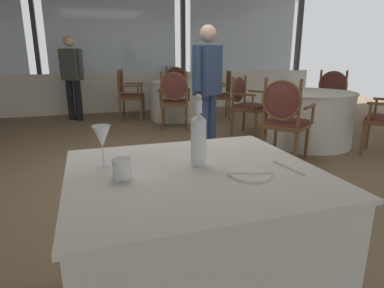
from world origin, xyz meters
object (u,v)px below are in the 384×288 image
object	(u,v)px
diner_person_0	(207,85)
diner_person_1	(72,74)
dining_chair_0_1	(127,91)
dining_chair_0_0	(176,86)
dining_chair_1_1	(284,115)
water_tumbler	(122,169)
dining_chair_0_2	(174,97)
dining_chair_1_3	(330,97)
dining_chair_0_3	(223,91)
dining_chair_1_0	(245,101)
wine_glass	(102,137)
water_bottle	(198,137)
side_plate	(250,175)

from	to	relation	value
diner_person_0	diner_person_1	size ratio (longest dim) A/B	1.00
dining_chair_0_1	diner_person_0	xyz separation A→B (m)	(0.66, -2.69, 0.33)
dining_chair_0_0	dining_chair_1_1	xyz separation A→B (m)	(0.25, -3.88, 0.00)
dining_chair_1_1	water_tumbler	bearing A→B (deg)	-173.25
dining_chair_0_2	dining_chair_1_3	distance (m)	2.57
water_tumbler	dining_chair_0_1	xyz separation A→B (m)	(0.63, 5.13, -0.23)
dining_chair_0_1	dining_chair_0_2	world-z (taller)	dining_chair_0_2
dining_chair_0_3	dining_chair_1_3	xyz separation A→B (m)	(1.26, -1.52, 0.02)
dining_chair_0_2	dining_chair_1_0	distance (m)	1.18
dining_chair_1_0	diner_person_0	bearing A→B (deg)	-84.09
dining_chair_1_0	wine_glass	bearing A→B (deg)	-72.52
dining_chair_0_3	dining_chair_1_3	size ratio (longest dim) A/B	0.95
dining_chair_0_1	dining_chair_0_2	distance (m)	1.32
water_bottle	dining_chair_0_0	distance (m)	5.89
dining_chair_1_0	diner_person_1	size ratio (longest dim) A/B	0.58
side_plate	water_bottle	bearing A→B (deg)	127.70
diner_person_1	dining_chair_0_3	bearing A→B (deg)	112.46
water_tumbler	dining_chair_0_0	bearing A→B (deg)	72.82
water_bottle	dining_chair_0_2	bearing A→B (deg)	76.81
dining_chair_1_0	dining_chair_1_1	world-z (taller)	dining_chair_1_1
dining_chair_1_3	diner_person_1	world-z (taller)	diner_person_1
dining_chair_0_2	diner_person_1	bearing A→B (deg)	64.65
side_plate	dining_chair_0_0	xyz separation A→B (m)	(1.26, 5.91, -0.18)
dining_chair_1_0	diner_person_0	size ratio (longest dim) A/B	0.58
dining_chair_0_1	dining_chair_1_1	xyz separation A→B (m)	(1.40, -3.24, 0.01)
water_bottle	diner_person_1	world-z (taller)	diner_person_1
water_tumbler	dining_chair_1_1	world-z (taller)	dining_chair_1_1
wine_glass	water_tumbler	xyz separation A→B (m)	(0.07, -0.15, -0.10)
water_tumbler	dining_chair_0_2	distance (m)	4.18
side_plate	water_tumbler	size ratio (longest dim) A/B	2.03
wine_glass	dining_chair_0_1	bearing A→B (deg)	82.02
wine_glass	diner_person_1	distance (m)	5.24
dining_chair_0_0	water_bottle	bearing A→B (deg)	1.78
dining_chair_1_0	diner_person_1	distance (m)	3.35
water_bottle	dining_chair_1_3	bearing A→B (deg)	42.30
diner_person_1	dining_chair_1_0	bearing A→B (deg)	89.55
dining_chair_1_1	diner_person_0	world-z (taller)	diner_person_0
dining_chair_0_0	dining_chair_1_0	size ratio (longest dim) A/B	1.08
dining_chair_0_3	dining_chair_1_0	bearing A→B (deg)	98.65
water_tumbler	side_plate	bearing A→B (deg)	-14.97
dining_chair_1_3	diner_person_0	world-z (taller)	diner_person_0
dining_chair_0_0	dining_chair_0_2	world-z (taller)	dining_chair_0_0
dining_chair_0_0	dining_chair_1_1	distance (m)	3.89
water_tumbler	dining_chair_1_1	bearing A→B (deg)	42.90
water_tumbler	dining_chair_1_1	distance (m)	2.79
side_plate	water_bottle	distance (m)	0.30
water_tumbler	dining_chair_0_0	distance (m)	6.05
water_bottle	dining_chair_1_0	world-z (taller)	water_bottle
wine_glass	dining_chair_1_0	world-z (taller)	wine_glass
side_plate	wine_glass	world-z (taller)	wine_glass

